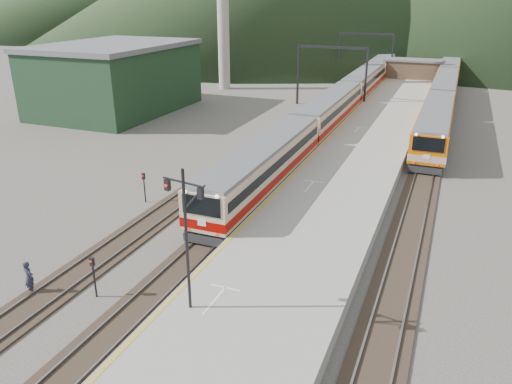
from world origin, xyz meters
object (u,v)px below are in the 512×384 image
at_px(main_train, 364,82).
at_px(worker, 29,278).
at_px(signal_mast, 186,226).
at_px(second_train, 445,89).

xyz_separation_m(main_train, worker, (-6.00, -60.01, -1.17)).
bearing_deg(worker, signal_mast, -160.20).
bearing_deg(second_train, main_train, 169.31).
bearing_deg(second_train, signal_mast, -98.47).
height_order(signal_mast, worker, signal_mast).
height_order(second_train, worker, second_train).
distance_m(main_train, second_train, 11.70).
distance_m(main_train, worker, 60.32).
height_order(second_train, signal_mast, signal_mast).
bearing_deg(worker, main_train, -80.41).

